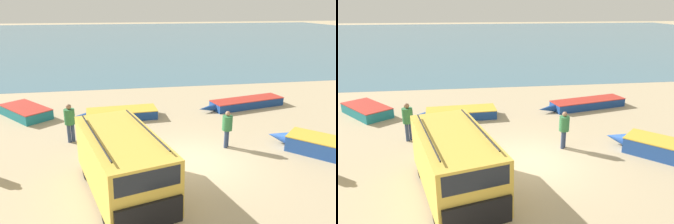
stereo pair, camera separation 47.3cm
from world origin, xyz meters
The scene contains 8 objects.
ground_plane centered at (0.00, 0.00, 0.00)m, with size 200.00×200.00×0.00m, color tan.
sea_water centered at (0.00, 52.00, 0.00)m, with size 120.00×80.00×0.01m, color #477084.
parked_van centered at (-2.78, -1.83, 1.14)m, with size 3.15×5.12×2.18m.
fishing_rowboat_1 centered at (-2.70, 5.62, 0.25)m, with size 4.54×1.65×0.49m.
fishing_rowboat_2 centered at (4.68, 6.40, 0.25)m, with size 5.49×2.20×0.49m.
fishing_rowboat_3 centered at (-7.81, 6.84, 0.28)m, with size 3.21×3.57×0.55m.
fisherman_0 centered at (-4.90, 2.79, 1.05)m, with size 0.46×0.46×1.75m.
fisherman_1 centered at (1.70, 1.10, 0.97)m, with size 0.43×0.43×1.62m.
Camera 1 is at (-2.90, -11.20, 5.86)m, focal length 35.00 mm.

